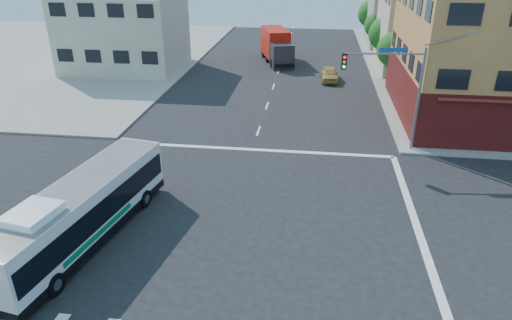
# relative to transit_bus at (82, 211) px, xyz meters

# --- Properties ---
(ground) EXTENTS (120.00, 120.00, 0.00)m
(ground) POSITION_rel_transit_bus_xyz_m (6.38, 2.06, -1.61)
(ground) COLOR black
(ground) RESTS_ON ground
(sidewalk_nw) EXTENTS (50.00, 50.00, 0.15)m
(sidewalk_nw) POSITION_rel_transit_bus_xyz_m (-28.62, 37.06, -1.54)
(sidewalk_nw) COLOR gray
(sidewalk_nw) RESTS_ON ground
(building_east_near) EXTENTS (12.06, 10.06, 9.00)m
(building_east_near) POSITION_rel_transit_bus_xyz_m (23.36, 36.04, 2.89)
(building_east_near) COLOR #BAAA8E
(building_east_near) RESTS_ON ground
(building_east_far) EXTENTS (12.06, 10.06, 10.00)m
(building_east_far) POSITION_rel_transit_bus_xyz_m (23.36, 50.04, 3.39)
(building_east_far) COLOR gray
(building_east_far) RESTS_ON ground
(building_west) EXTENTS (12.06, 10.06, 8.00)m
(building_west) POSITION_rel_transit_bus_xyz_m (-10.64, 32.04, 2.39)
(building_west) COLOR beige
(building_west) RESTS_ON ground
(signal_mast_ne) EXTENTS (7.91, 1.13, 8.07)m
(signal_mast_ne) POSITION_rel_transit_bus_xyz_m (15.46, 12.68, 3.37)
(signal_mast_ne) COLOR slate
(signal_mast_ne) RESTS_ON ground
(street_tree_a) EXTENTS (3.60, 3.60, 5.53)m
(street_tree_a) POSITION_rel_transit_bus_xyz_m (18.28, 29.98, 1.97)
(street_tree_a) COLOR #3A2215
(street_tree_a) RESTS_ON ground
(street_tree_b) EXTENTS (3.80, 3.80, 5.79)m
(street_tree_b) POSITION_rel_transit_bus_xyz_m (18.28, 37.98, 2.14)
(street_tree_b) COLOR #3A2215
(street_tree_b) RESTS_ON ground
(street_tree_c) EXTENTS (3.40, 3.40, 5.29)m
(street_tree_c) POSITION_rel_transit_bus_xyz_m (18.28, 45.98, 1.85)
(street_tree_c) COLOR #3A2215
(street_tree_c) RESTS_ON ground
(street_tree_d) EXTENTS (4.00, 4.00, 6.03)m
(street_tree_d) POSITION_rel_transit_bus_xyz_m (18.28, 53.98, 2.27)
(street_tree_d) COLOR #3A2215
(street_tree_d) RESTS_ON ground
(transit_bus) EXTENTS (4.23, 11.39, 3.30)m
(transit_bus) POSITION_rel_transit_bus_xyz_m (0.00, 0.00, 0.00)
(transit_bus) COLOR black
(transit_bus) RESTS_ON ground
(box_truck) EXTENTS (4.71, 8.66, 3.75)m
(box_truck) POSITION_rel_transit_bus_xyz_m (5.75, 37.49, 0.20)
(box_truck) COLOR #25252A
(box_truck) RESTS_ON ground
(parked_car) EXTENTS (1.81, 4.20, 1.41)m
(parked_car) POSITION_rel_transit_bus_xyz_m (11.91, 29.98, -0.91)
(parked_car) COLOR tan
(parked_car) RESTS_ON ground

